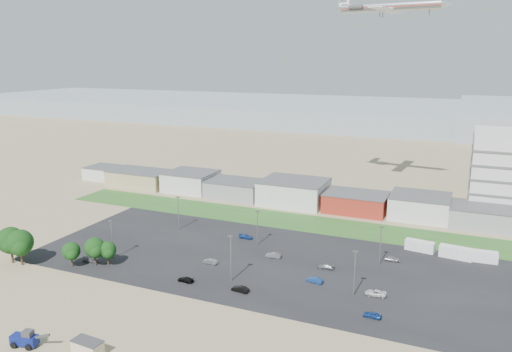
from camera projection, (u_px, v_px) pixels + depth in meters
The scene contains 33 objects.
ground at pixel (213, 291), 108.91m from camera, with size 700.00×700.00×0.00m, color #826F53.
parking_lot at pixel (269, 261), 124.86m from camera, with size 120.00×50.00×0.01m, color black.
grass_strip at pixel (292, 221), 155.37m from camera, with size 160.00×16.00×0.02m, color #295620.
hills_backdrop at pixel (458, 119), 373.96m from camera, with size 700.00×200.00×9.00m, color gray, non-canonical shape.
building_row at pixel (265, 189), 177.97m from camera, with size 170.00×20.00×8.00m, color silver, non-canonical shape.
portable_shed at pixel (88, 348), 85.06m from camera, with size 5.46×2.84×2.75m, color beige, non-canonical shape.
telehandler at pixel (24, 338), 87.66m from camera, with size 7.58×2.53×3.16m, color navy, non-canonical shape.
box_trailer_a at pixel (420, 246), 131.11m from camera, with size 7.39×2.31×2.77m, color silver, non-canonical shape.
box_trailer_b at pixel (456, 253), 126.35m from camera, with size 7.94×2.48×2.98m, color silver, non-canonical shape.
box_trailer_c at pixel (482, 256), 124.29m from camera, with size 7.40×2.31×2.77m, color silver, non-canonical shape.
tree_far_left at pixel (11, 243), 122.62m from camera, with size 6.97×6.97×10.46m, color black, non-canonical shape.
tree_left at pixel (20, 245), 121.36m from camera, with size 6.82×6.82×10.23m, color black, non-canonical shape.
tree_mid at pixel (71, 253), 120.88m from camera, with size 4.68×4.68×7.02m, color black, non-canonical shape.
tree_right at pixel (95, 250), 121.48m from camera, with size 5.35×5.35×8.02m, color black, non-canonical shape.
tree_near at pixel (108, 252), 121.73m from camera, with size 4.56×4.56×6.83m, color black, non-canonical shape.
lightpole_front_l at pixel (112, 240), 125.43m from camera, with size 1.18×0.49×10.01m, color slate, non-canonical shape.
lightpole_front_m at pixel (231, 259), 112.58m from camera, with size 1.28×0.53×10.84m, color slate, non-canonical shape.
lightpole_front_r at pixel (354, 274), 105.52m from camera, with size 1.20×0.50×10.17m, color slate, non-canonical shape.
lightpole_back_l at pixel (178, 213), 146.70m from camera, with size 1.18×0.49×10.03m, color slate, non-canonical shape.
lightpole_back_m at pixel (257, 228), 134.47m from camera, with size 1.14×0.47×9.66m, color slate, non-canonical shape.
lightpole_back_r at pixel (380, 246), 121.20m from camera, with size 1.17×0.49×9.97m, color slate, non-canonical shape.
airliner at pixel (390, 7), 165.23m from camera, with size 40.21×27.42×11.88m, color silver, non-canonical shape.
parked_car_0 at pixel (376, 293), 106.53m from camera, with size 2.07×4.49×1.25m, color silver.
parked_car_1 at pixel (315, 280), 112.76m from camera, with size 1.33×3.82×1.26m, color navy.
parked_car_2 at pixel (372, 315), 97.52m from camera, with size 1.45×3.61×1.23m, color navy.
parked_car_3 at pixel (186, 279), 113.14m from camera, with size 1.59×3.90×1.13m, color black.
parked_car_4 at pixel (210, 261), 123.03m from camera, with size 1.32×3.77×1.24m, color #A5A5AA.
parked_car_6 at pixel (246, 237), 140.22m from camera, with size 1.62×4.00×1.16m, color navy.
parked_car_7 at pixel (273, 255), 126.86m from camera, with size 1.38×3.97×1.31m, color #595B5E.
parked_car_8 at pixel (392, 259), 124.53m from camera, with size 1.48×3.67×1.25m, color #A5A5AA.
parked_car_10 at pixel (90, 260), 124.18m from camera, with size 1.62×3.98×1.16m, color #595B5E.
parked_car_12 at pixel (326, 266), 120.18m from camera, with size 1.61×3.95×1.15m, color #A5A5AA.
parked_car_13 at pixel (240, 289), 108.30m from camera, with size 1.38×3.96×1.30m, color black.
Camera 1 is at (48.19, -88.29, 49.61)m, focal length 35.00 mm.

